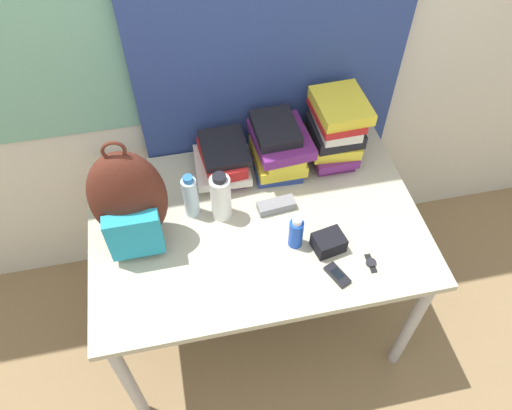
{
  "coord_description": "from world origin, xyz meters",
  "views": [
    {
      "loc": [
        -0.24,
        -0.72,
        2.31
      ],
      "look_at": [
        0.0,
        0.43,
        0.85
      ],
      "focal_mm": 35.0,
      "sensor_mm": 36.0,
      "label": 1
    }
  ],
  "objects": [
    {
      "name": "book_stack_center",
      "position": [
        0.15,
        0.71,
        0.86
      ],
      "size": [
        0.24,
        0.29,
        0.22
      ],
      "color": "navy",
      "rests_on": "desk"
    },
    {
      "name": "camera_pouch",
      "position": [
        0.24,
        0.25,
        0.79
      ],
      "size": [
        0.13,
        0.11,
        0.07
      ],
      "color": "black",
      "rests_on": "desk"
    },
    {
      "name": "desk",
      "position": [
        0.0,
        0.43,
        0.67
      ],
      "size": [
        1.29,
        0.86,
        0.75
      ],
      "color": "#B7B299",
      "rests_on": "ground_plane"
    },
    {
      "name": "book_stack_right",
      "position": [
        0.39,
        0.71,
        0.91
      ],
      "size": [
        0.22,
        0.27,
        0.3
      ],
      "color": "#6B2370",
      "rests_on": "desk"
    },
    {
      "name": "book_stack_left",
      "position": [
        -0.08,
        0.71,
        0.83
      ],
      "size": [
        0.23,
        0.26,
        0.15
      ],
      "color": "#6B2370",
      "rests_on": "desk"
    },
    {
      "name": "wristwatch",
      "position": [
        0.37,
        0.15,
        0.76
      ],
      "size": [
        0.04,
        0.08,
        0.01
      ],
      "color": "black",
      "rests_on": "desk"
    },
    {
      "name": "backpack",
      "position": [
        -0.45,
        0.45,
        0.96
      ],
      "size": [
        0.27,
        0.21,
        0.49
      ],
      "color": "#512319",
      "rests_on": "desk"
    },
    {
      "name": "ground_plane",
      "position": [
        0.0,
        0.0,
        0.0
      ],
      "size": [
        12.0,
        12.0,
        0.0
      ],
      "primitive_type": "plane",
      "color": "#8C704C"
    },
    {
      "name": "cell_phone",
      "position": [
        0.23,
        0.13,
        0.76
      ],
      "size": [
        0.08,
        0.11,
        0.02
      ],
      "color": "black",
      "rests_on": "desk"
    },
    {
      "name": "wall_back",
      "position": [
        -0.0,
        0.95,
        1.25
      ],
      "size": [
        6.0,
        0.06,
        2.5
      ],
      "color": "silver",
      "rests_on": "ground_plane"
    },
    {
      "name": "curtain_blue",
      "position": [
        0.16,
        0.89,
        1.25
      ],
      "size": [
        1.09,
        0.04,
        2.5
      ],
      "color": "navy",
      "rests_on": "ground_plane"
    },
    {
      "name": "sports_bottle",
      "position": [
        -0.12,
        0.49,
        0.86
      ],
      "size": [
        0.08,
        0.08,
        0.22
      ],
      "color": "white",
      "rests_on": "desk"
    },
    {
      "name": "water_bottle",
      "position": [
        -0.24,
        0.53,
        0.85
      ],
      "size": [
        0.06,
        0.06,
        0.21
      ],
      "color": "silver",
      "rests_on": "desk"
    },
    {
      "name": "sunglasses_case",
      "position": [
        0.09,
        0.48,
        0.77
      ],
      "size": [
        0.15,
        0.07,
        0.04
      ],
      "color": "gray",
      "rests_on": "desk"
    },
    {
      "name": "sunscreen_bottle",
      "position": [
        0.12,
        0.3,
        0.82
      ],
      "size": [
        0.05,
        0.05,
        0.15
      ],
      "color": "blue",
      "rests_on": "desk"
    }
  ]
}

